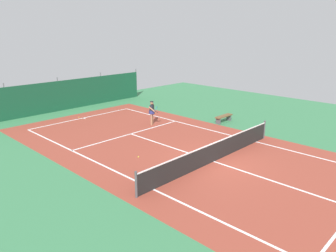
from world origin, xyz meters
TOP-DOWN VIEW (x-y plane):
  - ground_plane at (0.00, 0.00)m, footprint 36.00×36.00m
  - court_surface at (0.00, 0.00)m, footprint 11.02×26.60m
  - tennis_net at (0.00, 0.00)m, footprint 10.12×0.10m
  - back_fence at (-0.00, 15.74)m, footprint 16.30×0.98m
  - tennis_player at (2.37, 6.96)m, footprint 0.56×0.83m
  - tennis_ball_near_player at (-0.16, 12.22)m, footprint 0.07×0.07m
  - tennis_ball_midcourt at (-2.24, 3.09)m, footprint 0.07×0.07m
  - parked_car at (1.97, 18.10)m, footprint 2.44×4.41m
  - courtside_bench at (6.31, 3.79)m, footprint 1.60×0.40m

SIDE VIEW (x-z plane):
  - ground_plane at x=0.00m, z-range 0.00..0.00m
  - court_surface at x=0.00m, z-range 0.00..0.01m
  - tennis_ball_near_player at x=-0.16m, z-range 0.00..0.07m
  - tennis_ball_midcourt at x=-2.24m, z-range 0.00..0.07m
  - courtside_bench at x=6.31m, z-range 0.13..0.62m
  - tennis_net at x=0.00m, z-range -0.04..1.06m
  - back_fence at x=0.00m, z-range -0.68..2.02m
  - parked_car at x=1.97m, z-range 0.00..1.68m
  - tennis_player at x=2.37m, z-range 0.14..1.78m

